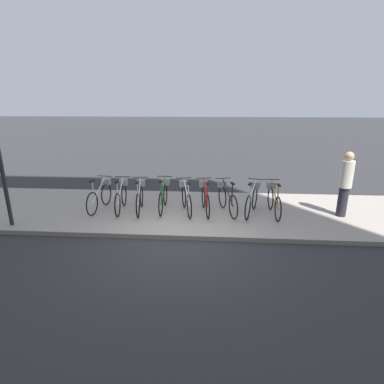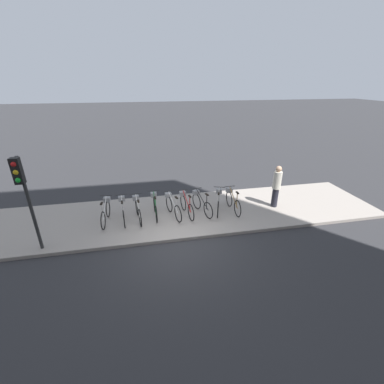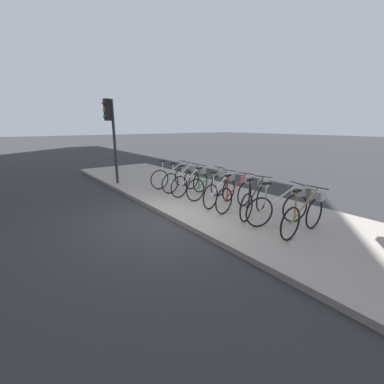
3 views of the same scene
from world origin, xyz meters
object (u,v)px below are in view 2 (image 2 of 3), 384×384
Objects in this scene: parked_bicycle_1 at (123,210)px; pedestrian at (277,186)px; parked_bicycle_8 at (232,200)px; parked_bicycle_2 at (138,209)px; traffic_light at (23,186)px; parked_bicycle_4 at (172,206)px; parked_bicycle_3 at (155,205)px; parked_bicycle_6 at (201,203)px; parked_bicycle_7 at (218,201)px; parked_bicycle_5 at (186,204)px; parked_bicycle_0 at (106,211)px.

pedestrian is at bearing -0.52° from parked_bicycle_1.
parked_bicycle_8 is 0.89× the size of pedestrian.
parked_bicycle_2 is at bearing 179.80° from pedestrian.
parked_bicycle_1 is 3.43m from traffic_light.
parked_bicycle_3 is at bearing 168.17° from parked_bicycle_4.
pedestrian is at bearing -1.03° from parked_bicycle_8.
traffic_light is at bearing -165.11° from parked_bicycle_6.
parked_bicycle_4 is at bearing -179.40° from parked_bicycle_7.
parked_bicycle_5 is 0.99× the size of parked_bicycle_8.
traffic_light is (-1.90, -1.49, 1.79)m from parked_bicycle_0.
parked_bicycle_6 is 0.96× the size of parked_bicycle_8.
pedestrian reaches higher than parked_bicycle_4.
parked_bicycle_3 is at bearing 14.10° from parked_bicycle_2.
parked_bicycle_7 is 0.95× the size of parked_bicycle_8.
parked_bicycle_3 is 3.18m from parked_bicycle_8.
pedestrian is at bearing 9.04° from traffic_light.
parked_bicycle_7 is (1.35, 0.00, 0.00)m from parked_bicycle_5.
pedestrian is (5.72, -0.02, 0.52)m from parked_bicycle_2.
parked_bicycle_3 and parked_bicycle_5 have the same top height.
parked_bicycle_1 is at bearing -173.91° from parked_bicycle_3.
parked_bicycle_7 is (0.73, -0.02, 0.00)m from parked_bicycle_6.
parked_bicycle_5 and parked_bicycle_6 have the same top height.
parked_bicycle_4 is 5.00m from traffic_light.
parked_bicycle_1 is 1.04× the size of parked_bicycle_7.
parked_bicycle_0 is at bearing 179.74° from parked_bicycle_7.
parked_bicycle_7 is 0.59m from parked_bicycle_8.
parked_bicycle_0 and parked_bicycle_3 have the same top height.
parked_bicycle_4 is (1.35, 0.03, 0.00)m from parked_bicycle_2.
parked_bicycle_3 is at bearing 174.33° from parked_bicycle_5.
parked_bicycle_4 is 4.41m from pedestrian.
parked_bicycle_7 is at bearing 176.90° from parked_bicycle_8.
parked_bicycle_3 is 1.04× the size of parked_bicycle_6.
parked_bicycle_3 is 1.85m from parked_bicycle_6.
traffic_light is (-8.82, -1.40, 1.26)m from pedestrian.
parked_bicycle_3 and parked_bicycle_6 have the same top height.
parked_bicycle_6 is at bearing 0.06° from parked_bicycle_0.
parked_bicycle_8 is 0.52× the size of traffic_light.
parked_bicycle_0 is 1.00× the size of parked_bicycle_3.
parked_bicycle_3 is 2.58m from parked_bicycle_7.
parked_bicycle_6 is at bearing 2.24° from parked_bicycle_5.
parked_bicycle_2 and parked_bicycle_6 have the same top height.
parked_bicycle_1 and parked_bicycle_7 have the same top height.
parked_bicycle_3 is at bearing 22.91° from traffic_light.
pedestrian reaches higher than parked_bicycle_6.
parked_bicycle_4 is 0.86× the size of pedestrian.
parked_bicycle_8 is at bearing 0.20° from parked_bicycle_2.
pedestrian reaches higher than parked_bicycle_0.
parked_bicycle_8 is at bearing 11.70° from traffic_light.
pedestrian is (6.92, -0.09, 0.52)m from parked_bicycle_0.
parked_bicycle_5 is 1.04× the size of parked_bicycle_7.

